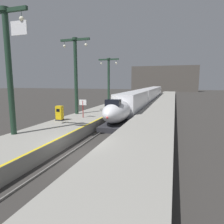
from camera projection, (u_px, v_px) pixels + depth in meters
ground_plane at (79, 155)px, 14.15m from camera, size 260.00×260.00×0.00m
platform_left at (119, 106)px, 38.60m from camera, size 4.80×110.00×1.05m
platform_right at (161, 108)px, 36.16m from camera, size 4.80×110.00×1.05m
platform_left_safety_stripe at (130, 104)px, 37.83m from camera, size 0.20×107.80×0.01m
rail_main_left at (138, 107)px, 40.27m from camera, size 0.08×110.00×0.12m
rail_main_right at (145, 108)px, 39.82m from camera, size 0.08×110.00×0.12m
highspeed_train_main at (146, 96)px, 45.92m from camera, size 2.92×57.05×3.60m
station_column_near at (9, 60)px, 15.06m from camera, size 4.00×0.68×9.62m
station_column_mid at (76, 69)px, 25.25m from camera, size 4.00×0.68×9.66m
station_column_far at (109, 76)px, 37.77m from camera, size 4.00×0.68×8.64m
passenger_near_edge at (122, 100)px, 34.19m from camera, size 0.23×0.57×1.69m
rolling_suitcase at (119, 104)px, 34.73m from camera, size 0.40×0.22×0.98m
ticket_machine_yellow at (60, 114)px, 21.54m from camera, size 0.76×0.62×1.60m
departure_info_board at (83, 105)px, 23.19m from camera, size 0.90×0.10×2.12m
terminus_back_wall at (164, 79)px, 109.16m from camera, size 36.00×2.00×14.00m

